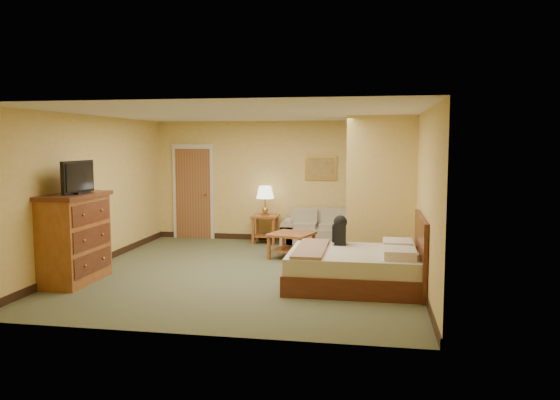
% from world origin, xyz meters
% --- Properties ---
extents(floor, '(6.00, 6.00, 0.00)m').
position_xyz_m(floor, '(0.00, 0.00, 0.00)').
color(floor, '#4F5336').
rests_on(floor, ground).
extents(ceiling, '(6.00, 6.00, 0.00)m').
position_xyz_m(ceiling, '(0.00, 0.00, 2.60)').
color(ceiling, white).
rests_on(ceiling, back_wall).
extents(back_wall, '(5.50, 0.02, 2.60)m').
position_xyz_m(back_wall, '(0.00, 3.00, 1.30)').
color(back_wall, '#D9B65C').
rests_on(back_wall, floor).
extents(left_wall, '(0.02, 6.00, 2.60)m').
position_xyz_m(left_wall, '(-2.75, 0.00, 1.30)').
color(left_wall, '#D9B65C').
rests_on(left_wall, floor).
extents(right_wall, '(0.02, 6.00, 2.60)m').
position_xyz_m(right_wall, '(2.75, 0.00, 1.30)').
color(right_wall, '#D9B65C').
rests_on(right_wall, floor).
extents(partition, '(1.20, 0.15, 2.60)m').
position_xyz_m(partition, '(2.15, 0.93, 1.30)').
color(partition, '#D9B65C').
rests_on(partition, floor).
extents(door, '(0.94, 0.16, 2.10)m').
position_xyz_m(door, '(-1.95, 2.96, 1.03)').
color(door, beige).
rests_on(door, floor).
extents(baseboard, '(5.50, 0.02, 0.12)m').
position_xyz_m(baseboard, '(0.00, 2.99, 0.06)').
color(baseboard, black).
rests_on(baseboard, floor).
extents(loveseat, '(1.52, 0.71, 0.77)m').
position_xyz_m(loveseat, '(0.90, 2.57, 0.25)').
color(loveseat, tan).
rests_on(loveseat, floor).
extents(side_table, '(0.54, 0.54, 0.60)m').
position_xyz_m(side_table, '(-0.25, 2.65, 0.39)').
color(side_table, brown).
rests_on(side_table, floor).
extents(table_lamp, '(0.38, 0.38, 0.62)m').
position_xyz_m(table_lamp, '(-0.25, 2.65, 1.07)').
color(table_lamp, '#A67A3D').
rests_on(table_lamp, side_table).
extents(coffee_table, '(0.91, 0.91, 0.47)m').
position_xyz_m(coffee_table, '(0.53, 1.23, 0.34)').
color(coffee_table, brown).
rests_on(coffee_table, floor).
extents(wall_picture, '(0.68, 0.04, 0.53)m').
position_xyz_m(wall_picture, '(0.90, 2.97, 1.60)').
color(wall_picture, '#B78E3F').
rests_on(wall_picture, back_wall).
extents(dresser, '(0.67, 1.28, 1.37)m').
position_xyz_m(dresser, '(-2.47, -1.08, 0.69)').
color(dresser, brown).
rests_on(dresser, floor).
extents(tv, '(0.21, 0.81, 0.50)m').
position_xyz_m(tv, '(-2.38, -1.08, 1.60)').
color(tv, black).
rests_on(tv, dresser).
extents(bed, '(1.97, 1.67, 1.08)m').
position_xyz_m(bed, '(1.82, -0.60, 0.29)').
color(bed, '#481E11').
rests_on(bed, floor).
extents(backpack, '(0.21, 0.27, 0.46)m').
position_xyz_m(backpack, '(1.51, -0.08, 0.77)').
color(backpack, black).
rests_on(backpack, bed).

